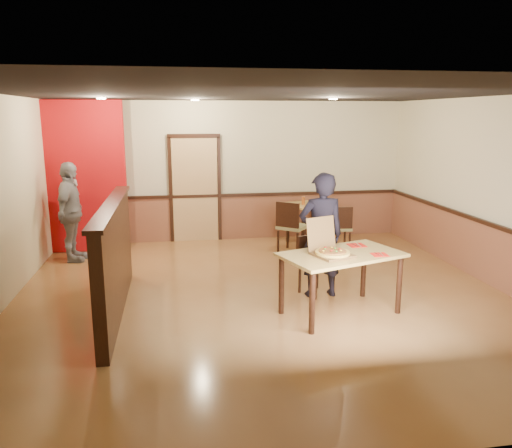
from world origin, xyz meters
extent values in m
plane|color=#A57240|center=(0.00, 0.00, 0.00)|extent=(7.00, 7.00, 0.00)
plane|color=black|center=(0.00, 0.00, 2.80)|extent=(7.00, 7.00, 0.00)
plane|color=beige|center=(0.00, 3.50, 1.40)|extent=(7.00, 0.00, 7.00)
plane|color=beige|center=(3.50, 0.00, 1.40)|extent=(0.00, 7.00, 7.00)
cube|color=brown|center=(0.00, 3.47, 0.45)|extent=(7.00, 0.04, 0.90)
cube|color=black|center=(0.00, 3.45, 0.92)|extent=(7.00, 0.06, 0.06)
cube|color=brown|center=(3.47, 0.00, 0.45)|extent=(0.04, 7.00, 0.90)
cube|color=black|center=(3.45, 0.00, 0.92)|extent=(0.06, 7.00, 0.06)
cube|color=tan|center=(-0.80, 3.46, 1.05)|extent=(0.90, 0.06, 2.10)
cube|color=black|center=(-2.00, -0.20, 0.70)|extent=(0.14, 3.00, 1.40)
cube|color=black|center=(-2.00, -0.20, 1.42)|extent=(0.20, 3.10, 0.05)
cube|color=#AC0C0F|center=(-2.90, 3.00, 1.40)|extent=(1.60, 0.20, 2.78)
cylinder|color=#FFE6B2|center=(-2.30, 1.80, 2.78)|extent=(0.14, 0.14, 0.02)
cylinder|color=#FFE6B2|center=(-0.80, 2.50, 2.78)|extent=(0.14, 0.14, 0.02)
cylinder|color=#FFE6B2|center=(1.40, 1.50, 2.78)|extent=(0.14, 0.14, 0.02)
cube|color=#AE8E49|center=(0.85, -0.73, 0.79)|extent=(1.70, 1.29, 0.04)
cylinder|color=black|center=(0.33, -1.28, 0.38)|extent=(0.07, 0.07, 0.77)
cylinder|color=black|center=(0.10, -0.61, 0.38)|extent=(0.07, 0.07, 0.77)
cylinder|color=black|center=(1.60, -0.85, 0.38)|extent=(0.07, 0.07, 0.77)
cylinder|color=black|center=(1.38, -0.18, 0.38)|extent=(0.07, 0.07, 0.77)
cube|color=olive|center=(0.76, 0.03, 0.41)|extent=(0.55, 0.55, 0.05)
cube|color=black|center=(0.68, 0.20, 0.64)|extent=(0.37, 0.20, 0.39)
cylinder|color=black|center=(0.68, -0.20, 0.18)|extent=(0.04, 0.04, 0.36)
cylinder|color=black|center=(0.53, 0.11, 0.18)|extent=(0.04, 0.04, 0.36)
cylinder|color=black|center=(0.99, -0.05, 0.18)|extent=(0.04, 0.04, 0.36)
cylinder|color=black|center=(0.84, 0.26, 0.18)|extent=(0.04, 0.04, 0.36)
cube|color=olive|center=(0.94, 2.29, 0.48)|extent=(0.68, 0.68, 0.06)
cube|color=black|center=(0.81, 2.12, 0.74)|extent=(0.38, 0.32, 0.46)
cylinder|color=black|center=(1.22, 2.32, 0.21)|extent=(0.05, 0.05, 0.42)
cylinder|color=black|center=(0.97, 2.01, 0.21)|extent=(0.05, 0.05, 0.42)
cylinder|color=black|center=(0.92, 2.57, 0.21)|extent=(0.05, 0.05, 0.42)
cylinder|color=black|center=(0.67, 2.27, 0.21)|extent=(0.05, 0.05, 0.42)
cube|color=olive|center=(1.84, 2.29, 0.43)|extent=(0.46, 0.46, 0.06)
cube|color=black|center=(1.83, 2.10, 0.66)|extent=(0.41, 0.07, 0.41)
cylinder|color=black|center=(2.03, 2.46, 0.18)|extent=(0.04, 0.04, 0.37)
cylinder|color=black|center=(2.01, 2.11, 0.18)|extent=(0.04, 0.04, 0.37)
cylinder|color=black|center=(1.68, 2.48, 0.18)|extent=(0.04, 0.04, 0.37)
cylinder|color=black|center=(1.66, 2.13, 0.18)|extent=(0.04, 0.04, 0.37)
cube|color=#AE8E49|center=(1.39, 2.84, 0.79)|extent=(0.94, 0.94, 0.04)
cylinder|color=black|center=(1.20, 2.47, 0.38)|extent=(0.07, 0.07, 0.77)
cylinder|color=black|center=(1.03, 3.04, 0.38)|extent=(0.07, 0.07, 0.77)
cylinder|color=black|center=(1.76, 2.65, 0.38)|extent=(0.07, 0.07, 0.77)
cylinder|color=black|center=(1.59, 3.21, 0.38)|extent=(0.07, 0.07, 0.77)
imported|color=black|center=(0.78, -0.05, 0.88)|extent=(0.66, 0.44, 1.76)
imported|color=gray|center=(-3.00, 2.32, 0.87)|extent=(0.54, 1.07, 1.75)
cube|color=brown|center=(0.70, -0.83, 0.82)|extent=(0.54, 0.54, 0.03)
cube|color=brown|center=(0.62, -0.60, 1.05)|extent=(0.43, 0.22, 0.42)
cylinder|color=#F3CD58|center=(0.70, -0.83, 0.85)|extent=(0.44, 0.44, 0.03)
cube|color=red|center=(1.30, -0.87, 0.81)|extent=(0.20, 0.20, 0.00)
cylinder|color=white|center=(1.27, -0.87, 0.82)|extent=(0.01, 0.17, 0.01)
cube|color=white|center=(1.33, -0.87, 0.81)|extent=(0.02, 0.18, 0.00)
cube|color=red|center=(1.18, -0.39, 0.81)|extent=(0.23, 0.23, 0.00)
cylinder|color=white|center=(1.15, -0.39, 0.82)|extent=(0.02, 0.19, 0.01)
cube|color=white|center=(1.21, -0.39, 0.81)|extent=(0.03, 0.20, 0.00)
cylinder|color=#994C1B|center=(1.26, 2.74, 0.89)|extent=(0.07, 0.07, 0.16)
camera|label=1|loc=(-1.21, -6.57, 2.53)|focal=35.00mm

